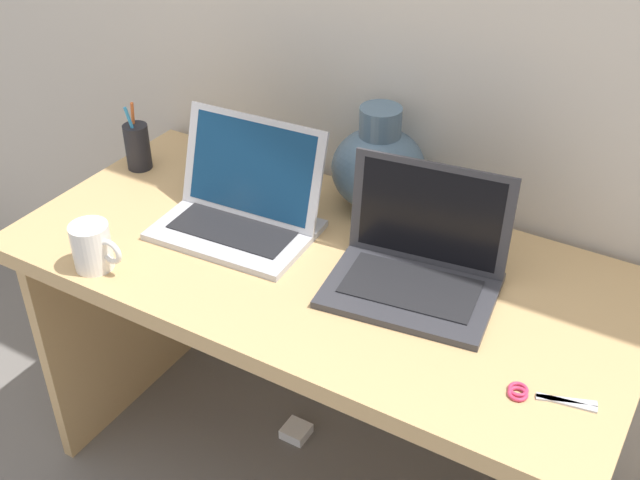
{
  "coord_description": "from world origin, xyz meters",
  "views": [
    {
      "loc": [
        0.69,
        -1.16,
        1.67
      ],
      "look_at": [
        0.0,
        0.0,
        0.76
      ],
      "focal_mm": 44.39,
      "sensor_mm": 36.0,
      "label": 1
    }
  ],
  "objects_px": {
    "coffee_mug": "(93,247)",
    "power_brick": "(296,431)",
    "green_vase": "(378,166)",
    "pen_cup": "(137,146)",
    "scissors": "(535,395)",
    "laptop_right": "(419,255)",
    "laptop_left": "(243,201)"
  },
  "relations": [
    {
      "from": "coffee_mug",
      "to": "power_brick",
      "type": "distance_m",
      "value": 0.86
    },
    {
      "from": "green_vase",
      "to": "power_brick",
      "type": "xyz_separation_m",
      "value": [
        -0.14,
        -0.16,
        -0.8
      ]
    },
    {
      "from": "green_vase",
      "to": "coffee_mug",
      "type": "xyz_separation_m",
      "value": [
        -0.39,
        -0.52,
        -0.05
      ]
    },
    {
      "from": "pen_cup",
      "to": "power_brick",
      "type": "bearing_deg",
      "value": -1.47
    },
    {
      "from": "green_vase",
      "to": "power_brick",
      "type": "relative_size",
      "value": 3.47
    },
    {
      "from": "scissors",
      "to": "pen_cup",
      "type": "bearing_deg",
      "value": 166.28
    },
    {
      "from": "laptop_right",
      "to": "scissors",
      "type": "relative_size",
      "value": 2.43
    },
    {
      "from": "laptop_left",
      "to": "pen_cup",
      "type": "bearing_deg",
      "value": 167.6
    },
    {
      "from": "laptop_left",
      "to": "scissors",
      "type": "distance_m",
      "value": 0.75
    },
    {
      "from": "laptop_right",
      "to": "scissors",
      "type": "bearing_deg",
      "value": -32.52
    },
    {
      "from": "laptop_right",
      "to": "green_vase",
      "type": "height_order",
      "value": "green_vase"
    },
    {
      "from": "green_vase",
      "to": "coffee_mug",
      "type": "relative_size",
      "value": 2.01
    },
    {
      "from": "green_vase",
      "to": "scissors",
      "type": "xyz_separation_m",
      "value": [
        0.51,
        -0.42,
        -0.1
      ]
    },
    {
      "from": "power_brick",
      "to": "laptop_right",
      "type": "bearing_deg",
      "value": -10.26
    },
    {
      "from": "coffee_mug",
      "to": "pen_cup",
      "type": "xyz_separation_m",
      "value": [
        -0.21,
        0.37,
        0.01
      ]
    },
    {
      "from": "green_vase",
      "to": "pen_cup",
      "type": "relative_size",
      "value": 1.43
    },
    {
      "from": "green_vase",
      "to": "scissors",
      "type": "bearing_deg",
      "value": -39.02
    },
    {
      "from": "laptop_left",
      "to": "pen_cup",
      "type": "xyz_separation_m",
      "value": [
        -0.38,
        0.08,
        -0.0
      ]
    },
    {
      "from": "laptop_right",
      "to": "coffee_mug",
      "type": "relative_size",
      "value": 2.95
    },
    {
      "from": "laptop_right",
      "to": "pen_cup",
      "type": "height_order",
      "value": "laptop_right"
    },
    {
      "from": "green_vase",
      "to": "coffee_mug",
      "type": "height_order",
      "value": "green_vase"
    },
    {
      "from": "coffee_mug",
      "to": "laptop_right",
      "type": "bearing_deg",
      "value": 26.71
    },
    {
      "from": "pen_cup",
      "to": "scissors",
      "type": "bearing_deg",
      "value": -13.72
    },
    {
      "from": "laptop_right",
      "to": "pen_cup",
      "type": "distance_m",
      "value": 0.8
    },
    {
      "from": "scissors",
      "to": "power_brick",
      "type": "distance_m",
      "value": 0.99
    },
    {
      "from": "coffee_mug",
      "to": "laptop_left",
      "type": "bearing_deg",
      "value": 59.14
    },
    {
      "from": "green_vase",
      "to": "laptop_right",
      "type": "bearing_deg",
      "value": -46.92
    },
    {
      "from": "power_brick",
      "to": "coffee_mug",
      "type": "bearing_deg",
      "value": -124.73
    },
    {
      "from": "laptop_left",
      "to": "scissors",
      "type": "bearing_deg",
      "value": -14.4
    },
    {
      "from": "scissors",
      "to": "laptop_left",
      "type": "bearing_deg",
      "value": 165.6
    },
    {
      "from": "coffee_mug",
      "to": "power_brick",
      "type": "height_order",
      "value": "coffee_mug"
    },
    {
      "from": "pen_cup",
      "to": "laptop_left",
      "type": "bearing_deg",
      "value": -12.4
    }
  ]
}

